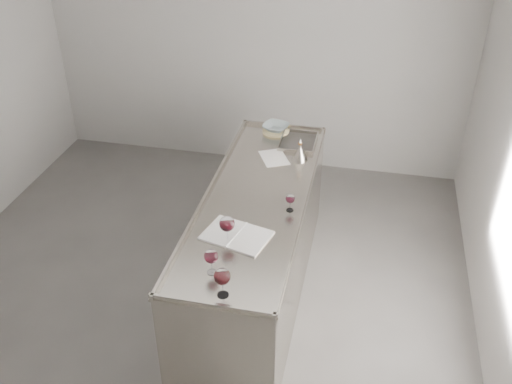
% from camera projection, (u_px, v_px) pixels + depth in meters
% --- Properties ---
extents(room_shell, '(4.54, 5.04, 2.84)m').
position_uv_depth(room_shell, '(175.00, 155.00, 3.85)').
color(room_shell, '#504E4B').
rests_on(room_shell, ground).
extents(counter, '(0.77, 2.42, 0.97)m').
position_uv_depth(counter, '(256.00, 246.00, 4.51)').
color(counter, '#9E968D').
rests_on(counter, ground).
extents(wine_glass_left, '(0.09, 0.09, 0.17)m').
position_uv_depth(wine_glass_left, '(211.00, 257.00, 3.47)').
color(wine_glass_left, white).
rests_on(wine_glass_left, counter).
extents(wine_glass_middle, '(0.10, 0.10, 0.20)m').
position_uv_depth(wine_glass_middle, '(227.00, 224.00, 3.72)').
color(wine_glass_middle, white).
rests_on(wine_glass_middle, counter).
extents(wine_glass_right, '(0.10, 0.10, 0.20)m').
position_uv_depth(wine_glass_right, '(222.00, 277.00, 3.29)').
color(wine_glass_right, white).
rests_on(wine_glass_right, counter).
extents(wine_glass_small, '(0.07, 0.07, 0.14)m').
position_uv_depth(wine_glass_small, '(290.00, 199.00, 4.05)').
color(wine_glass_small, white).
rests_on(wine_glass_small, counter).
extents(notebook, '(0.50, 0.40, 0.02)m').
position_uv_depth(notebook, '(236.00, 235.00, 3.84)').
color(notebook, white).
rests_on(notebook, counter).
extents(loose_paper_top, '(0.31, 0.35, 0.00)m').
position_uv_depth(loose_paper_top, '(274.00, 158.00, 4.75)').
color(loose_paper_top, white).
rests_on(loose_paper_top, counter).
extents(trivet, '(0.25, 0.25, 0.02)m').
position_uv_depth(trivet, '(276.00, 131.00, 5.15)').
color(trivet, tan).
rests_on(trivet, counter).
extents(ceramic_bowl, '(0.27, 0.27, 0.05)m').
position_uv_depth(ceramic_bowl, '(276.00, 127.00, 5.13)').
color(ceramic_bowl, gray).
rests_on(ceramic_bowl, trivet).
extents(wine_funnel, '(0.14, 0.14, 0.20)m').
position_uv_depth(wine_funnel, '(300.00, 153.00, 4.69)').
color(wine_funnel, gray).
rests_on(wine_funnel, counter).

